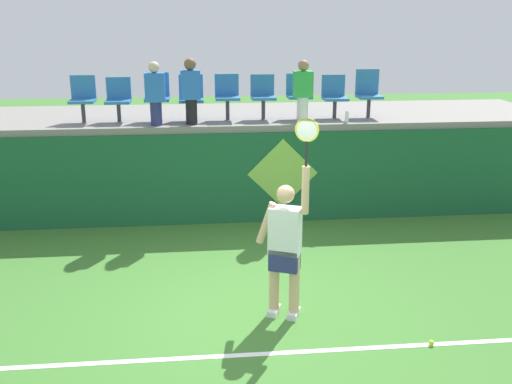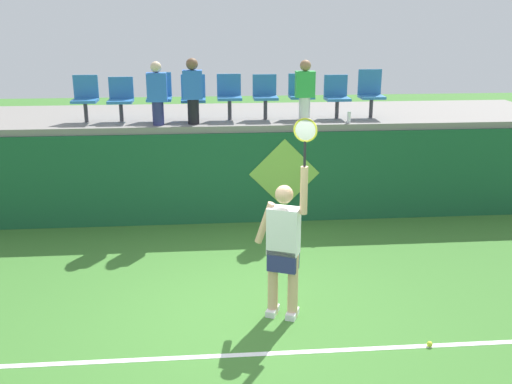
% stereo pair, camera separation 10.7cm
% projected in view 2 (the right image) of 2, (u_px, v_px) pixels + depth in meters
% --- Properties ---
extents(ground_plane, '(40.00, 40.00, 0.00)m').
position_uv_depth(ground_plane, '(247.00, 312.00, 7.57)').
color(ground_plane, '#3D752D').
extents(court_back_wall, '(12.58, 0.20, 1.65)m').
position_uv_depth(court_back_wall, '(233.00, 178.00, 10.62)').
color(court_back_wall, '#195633').
rests_on(court_back_wall, ground_plane).
extents(spectator_platform, '(12.58, 2.66, 0.12)m').
position_uv_depth(spectator_platform, '(229.00, 117.00, 11.58)').
color(spectator_platform, gray).
rests_on(spectator_platform, court_back_wall).
extents(court_baseline_stripe, '(11.32, 0.08, 0.01)m').
position_uv_depth(court_baseline_stripe, '(253.00, 354.00, 6.65)').
color(court_baseline_stripe, white).
rests_on(court_baseline_stripe, ground_plane).
extents(tennis_player, '(0.71, 0.39, 2.54)m').
position_uv_depth(tennis_player, '(284.00, 245.00, 7.22)').
color(tennis_player, white).
rests_on(tennis_player, ground_plane).
extents(tennis_ball, '(0.07, 0.07, 0.07)m').
position_uv_depth(tennis_ball, '(430.00, 344.00, 6.79)').
color(tennis_ball, '#D1E533').
rests_on(tennis_ball, ground_plane).
extents(water_bottle, '(0.06, 0.06, 0.21)m').
position_uv_depth(water_bottle, '(349.00, 117.00, 10.57)').
color(water_bottle, white).
rests_on(water_bottle, spectator_platform).
extents(stadium_chair_0, '(0.44, 0.42, 0.82)m').
position_uv_depth(stadium_chair_0, '(85.00, 96.00, 10.62)').
color(stadium_chair_0, '#38383D').
rests_on(stadium_chair_0, spectator_platform).
extents(stadium_chair_1, '(0.44, 0.42, 0.78)m').
position_uv_depth(stadium_chair_1, '(121.00, 97.00, 10.67)').
color(stadium_chair_1, '#38383D').
rests_on(stadium_chair_1, spectator_platform).
extents(stadium_chair_2, '(0.44, 0.42, 0.86)m').
position_uv_depth(stadium_chair_2, '(159.00, 94.00, 10.72)').
color(stadium_chair_2, '#38383D').
rests_on(stadium_chair_2, spectator_platform).
extents(stadium_chair_3, '(0.44, 0.42, 0.81)m').
position_uv_depth(stadium_chair_3, '(193.00, 95.00, 10.78)').
color(stadium_chair_3, '#38383D').
rests_on(stadium_chair_3, spectator_platform).
extents(stadium_chair_4, '(0.44, 0.42, 0.82)m').
position_uv_depth(stadium_chair_4, '(229.00, 94.00, 10.82)').
color(stadium_chair_4, '#38383D').
rests_on(stadium_chair_4, spectator_platform).
extents(stadium_chair_5, '(0.44, 0.42, 0.80)m').
position_uv_depth(stadium_chair_5, '(265.00, 94.00, 10.88)').
color(stadium_chair_5, '#38383D').
rests_on(stadium_chair_5, spectator_platform).
extents(stadium_chair_6, '(0.44, 0.42, 0.81)m').
position_uv_depth(stadium_chair_6, '(301.00, 93.00, 10.93)').
color(stadium_chair_6, '#38383D').
rests_on(stadium_chair_6, spectator_platform).
extents(stadium_chair_7, '(0.44, 0.42, 0.78)m').
position_uv_depth(stadium_chair_7, '(337.00, 95.00, 11.00)').
color(stadium_chair_7, '#38383D').
rests_on(stadium_chair_7, spectator_platform).
extents(stadium_chair_8, '(0.44, 0.42, 0.88)m').
position_uv_depth(stadium_chair_8, '(371.00, 91.00, 11.05)').
color(stadium_chair_8, '#38383D').
rests_on(stadium_chair_8, spectator_platform).
extents(spectator_0, '(0.34, 0.20, 1.10)m').
position_uv_depth(spectator_0, '(305.00, 90.00, 10.50)').
color(spectator_0, white).
rests_on(spectator_0, spectator_platform).
extents(spectator_1, '(0.34, 0.21, 1.15)m').
position_uv_depth(spectator_1, '(193.00, 90.00, 10.32)').
color(spectator_1, black).
rests_on(spectator_1, spectator_platform).
extents(spectator_2, '(0.34, 0.20, 1.10)m').
position_uv_depth(spectator_2, '(157.00, 92.00, 10.24)').
color(spectator_2, navy).
rests_on(spectator_2, spectator_platform).
extents(wall_signage_mount, '(1.27, 0.01, 1.55)m').
position_uv_depth(wall_signage_mount, '(284.00, 221.00, 10.83)').
color(wall_signage_mount, '#195633').
rests_on(wall_signage_mount, ground_plane).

